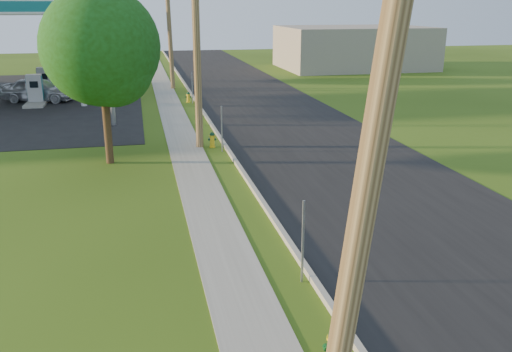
{
  "coord_description": "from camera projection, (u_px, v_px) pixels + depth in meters",
  "views": [
    {
      "loc": [
        -3.17,
        -6.47,
        6.12
      ],
      "look_at": [
        0.0,
        8.0,
        1.4
      ],
      "focal_mm": 38.0,
      "sensor_mm": 36.0,
      "label": 1
    }
  ],
  "objects": [
    {
      "name": "road",
      "position": [
        370.0,
        189.0,
        18.75
      ],
      "size": [
        8.0,
        120.0,
        0.02
      ],
      "primitive_type": "cube",
      "color": "black",
      "rests_on": "ground"
    },
    {
      "name": "utility_pole_far",
      "position": [
        169.0,
        23.0,
        39.52
      ],
      "size": [
        1.4,
        0.32,
        9.5
      ],
      "color": "brown",
      "rests_on": "ground"
    },
    {
      "name": "sign_post_mid",
      "position": [
        222.0,
        129.0,
        23.16
      ],
      "size": [
        0.05,
        0.04,
        2.0
      ],
      "primitive_type": "cube",
      "color": "gray",
      "rests_on": "ground"
    },
    {
      "name": "fuel_pump_ne",
      "position": [
        36.0,
        93.0,
        34.29
      ],
      "size": [
        1.2,
        3.2,
        1.9
      ],
      "color": "gray",
      "rests_on": "ground"
    },
    {
      "name": "sign_post_far",
      "position": [
        192.0,
        88.0,
        34.52
      ],
      "size": [
        0.05,
        0.04,
        2.0
      ],
      "primitive_type": "cube",
      "color": "gray",
      "rests_on": "ground"
    },
    {
      "name": "distant_building",
      "position": [
        354.0,
        48.0,
        53.47
      ],
      "size": [
        14.0,
        10.0,
        4.0
      ],
      "primitive_type": "cube",
      "color": "gray",
      "rests_on": "ground"
    },
    {
      "name": "utility_pole_mid",
      "position": [
        196.0,
        33.0,
        22.72
      ],
      "size": [
        1.4,
        0.32,
        9.8
      ],
      "color": "brown",
      "rests_on": "ground"
    },
    {
      "name": "tree_verge",
      "position": [
        104.0,
        52.0,
        20.46
      ],
      "size": [
        4.5,
        4.5,
        6.82
      ],
      "color": "#3A2814",
      "rests_on": "ground"
    },
    {
      "name": "price_pylon",
      "position": [
        105.0,
        18.0,
        26.9
      ],
      "size": [
        0.34,
        2.04,
        6.85
      ],
      "color": "gray",
      "rests_on": "ground"
    },
    {
      "name": "fuel_pump_se",
      "position": [
        45.0,
        84.0,
        38.02
      ],
      "size": [
        1.2,
        3.2,
        1.9
      ],
      "color": "gray",
      "rests_on": "ground"
    },
    {
      "name": "utility_pole_near",
      "position": [
        376.0,
        128.0,
        6.01
      ],
      "size": [
        1.4,
        0.32,
        9.48
      ],
      "color": "brown",
      "rests_on": "ground"
    },
    {
      "name": "hydrant_near",
      "position": [
        334.0,
        348.0,
        9.48
      ],
      "size": [
        0.38,
        0.34,
        0.75
      ],
      "color": "yellow",
      "rests_on": "ground"
    },
    {
      "name": "tree_lot",
      "position": [
        102.0,
        24.0,
        43.46
      ],
      "size": [
        4.72,
        4.72,
        7.15
      ],
      "color": "#3A2814",
      "rests_on": "ground"
    },
    {
      "name": "car_silver",
      "position": [
        38.0,
        90.0,
        35.25
      ],
      "size": [
        4.95,
        3.09,
        1.57
      ],
      "primitive_type": "imported",
      "rotation": [
        0.0,
        0.0,
        1.28
      ],
      "color": "#B7B9C0",
      "rests_on": "ground"
    },
    {
      "name": "curb",
      "position": [
        258.0,
        195.0,
        17.91
      ],
      "size": [
        0.15,
        120.0,
        0.15
      ],
      "primitive_type": "cube",
      "color": "gray",
      "rests_on": "ground"
    },
    {
      "name": "hydrant_mid",
      "position": [
        212.0,
        140.0,
        24.09
      ],
      "size": [
        0.37,
        0.33,
        0.71
      ],
      "color": "gold",
      "rests_on": "ground"
    },
    {
      "name": "sidewalk",
      "position": [
        205.0,
        201.0,
        17.57
      ],
      "size": [
        1.5,
        120.0,
        0.03
      ],
      "primitive_type": "cube",
      "color": "gray",
      "rests_on": "ground"
    },
    {
      "name": "sign_post_near",
      "position": [
        303.0,
        242.0,
        12.18
      ],
      "size": [
        0.05,
        0.04,
        2.0
      ],
      "primitive_type": "cube",
      "color": "gray",
      "rests_on": "ground"
    },
    {
      "name": "hydrant_far",
      "position": [
        188.0,
        97.0,
        35.13
      ],
      "size": [
        0.37,
        0.32,
        0.7
      ],
      "color": "yellow",
      "rests_on": "ground"
    }
  ]
}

